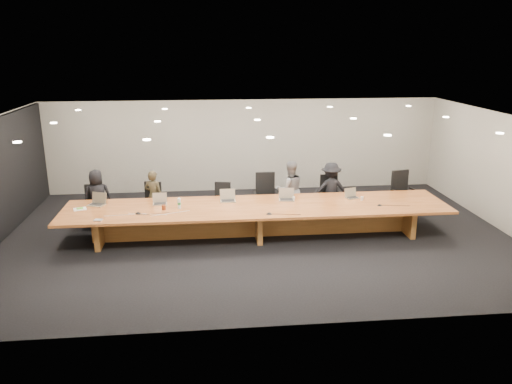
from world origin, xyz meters
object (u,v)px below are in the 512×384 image
Objects in this scene: chair_far_left at (94,205)px; laptop_e at (353,193)px; chair_right at (330,196)px; chair_mid_right at (266,196)px; person_b at (154,196)px; amber_mug at (164,207)px; water_bottle at (179,203)px; paper_cup_far at (362,198)px; laptop_a at (96,199)px; person_c at (290,190)px; paper_cup_near at (294,199)px; chair_left at (151,202)px; laptop_c at (228,196)px; person_d at (331,190)px; mic_right at (380,205)px; chair_mid_left at (221,202)px; person_a at (98,197)px; mic_left at (138,213)px; mic_center at (269,213)px; av_box at (98,220)px; conference_table at (257,215)px; laptop_b at (160,199)px; laptop_d at (287,195)px.

chair_far_left is 3.32× the size of laptop_e.
chair_mid_right is at bearing 179.78° from chair_right.
amber_mug is (0.36, -1.34, 0.13)m from person_b.
water_bottle is 4.40m from paper_cup_far.
laptop_a is 6.35m from paper_cup_far.
person_c reaches higher than chair_right.
chair_right is 13.16× the size of paper_cup_near.
person_c is at bearing 9.88° from chair_left.
laptop_e is at bearing -11.95° from chair_far_left.
chair_mid_right is at bearing 30.06° from water_bottle.
water_bottle is (-1.14, -0.41, -0.03)m from laptop_c.
laptop_a is 3.09m from laptop_c.
person_d is 12.73× the size of mic_right.
laptop_c reaches higher than chair_mid_left.
person_a is 10.46× the size of mic_left.
chair_left reaches higher than mic_center.
person_a is 6.38m from laptop_e.
person_b reaches higher than chair_mid_left.
mic_center is at bearing 6.81° from laptop_a.
chair_far_left is 1.94m from av_box.
mic_left is at bearing -12.99° from laptop_a.
chair_right is 12.69× the size of paper_cup_far.
conference_table is at bearing 6.19° from mic_left.
mic_right is (5.15, -0.62, -0.12)m from laptop_b.
chair_right is 6.49× the size of av_box.
paper_cup_far is at bearing 139.36° from person_c.
chair_mid_right reaches higher than amber_mug.
paper_cup_far is at bearing -1.03° from chair_left.
water_bottle is 0.96m from mic_left.
mic_left is at bearing -127.16° from laptop_b.
person_b is 9.98× the size of mic_center.
laptop_b is at bearing -178.80° from laptop_c.
chair_far_left is 6.47m from laptop_e.
chair_left is 1.02m from laptop_b.
laptop_a is 2.74× the size of mic_center.
person_c is at bearing 23.27° from water_bottle.
mic_right is at bearing 133.90° from person_c.
mic_left is (-5.30, -0.47, -0.03)m from paper_cup_far.
chair_mid_left is at bearing 123.78° from conference_table.
laptop_d is (4.52, -0.07, -0.00)m from laptop_a.
water_bottle is at bearing -148.34° from chair_mid_right.
person_d reaches higher than av_box.
mic_center is (4.11, -1.89, 0.06)m from person_a.
chair_mid_left is 2.09m from mic_center.
laptop_c is at bearing -162.34° from chair_right.
paper_cup_near is at bearing 7.71° from amber_mug.
mic_center is (-0.73, -0.97, -0.03)m from paper_cup_near.
person_d is (5.98, -0.03, 0.02)m from person_a.
laptop_c is at bearing 17.47° from person_c.
water_bottle reaches higher than mic_center.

